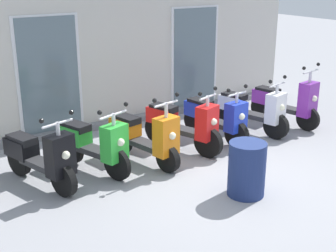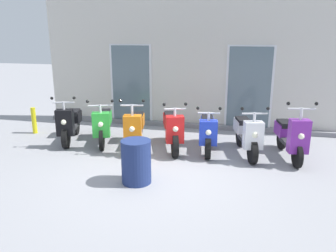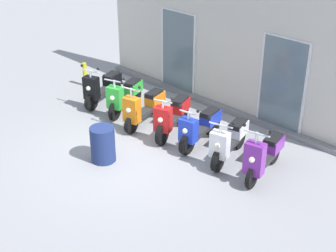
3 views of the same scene
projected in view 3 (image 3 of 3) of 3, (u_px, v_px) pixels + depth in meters
ground_plane at (130, 154)px, 10.89m from camera, size 40.00×40.00×0.00m
storefront_facade at (231, 44)px, 12.28m from camera, size 8.40×0.50×3.59m
scooter_black at (102, 87)px, 13.11m from camera, size 0.77×1.56×1.21m
scooter_green at (125, 95)px, 12.58m from camera, size 0.80×1.50×1.17m
scooter_orange at (144, 107)px, 11.97m from camera, size 0.69×1.56×1.25m
scooter_red at (172, 116)px, 11.52m from camera, size 0.79×1.59×1.19m
scooter_blue at (200, 127)px, 11.09m from camera, size 0.58×1.56×1.13m
scooter_white at (229, 140)px, 10.51m from camera, size 0.73×1.59×1.18m
scooter_purple at (264, 155)px, 9.91m from camera, size 0.68×1.58×1.33m
trash_bin at (103, 144)px, 10.49m from camera, size 0.53×0.53×0.79m
curb_bollard at (85, 74)px, 14.21m from camera, size 0.12×0.12×0.70m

